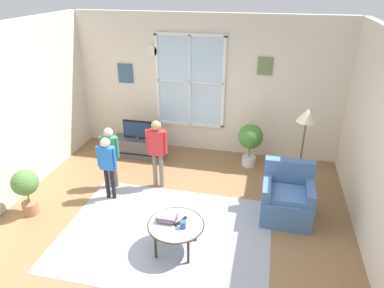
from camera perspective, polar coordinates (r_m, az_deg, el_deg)
name	(u,v)px	position (r m, az deg, el deg)	size (l,w,h in m)	color
ground_plane	(169,230)	(5.44, -3.76, -13.78)	(6.03, 6.19, 0.02)	olive
back_wall	(205,85)	(7.27, 2.17, 9.49)	(5.43, 0.17, 2.83)	beige
area_rug	(166,233)	(5.37, -4.26, -14.25)	(3.04, 2.29, 0.01)	#999EAD
tv_stand	(139,147)	(7.45, -8.63, -0.52)	(1.11, 0.45, 0.39)	#4C4C51
television	(138,130)	(7.28, -8.85, 2.34)	(0.61, 0.08, 0.40)	#4C4C4C
armchair	(287,198)	(5.70, 15.14, -8.54)	(0.76, 0.74, 0.87)	#476B9E
coffee_table	(176,225)	(4.85, -2.63, -13.10)	(0.78, 0.78, 0.44)	#99B2B7
book_stack	(167,217)	(4.87, -4.02, -11.79)	(0.26, 0.20, 0.10)	#C3523A
cup	(183,225)	(4.74, -1.48, -12.98)	(0.09, 0.09, 0.10)	#334C8C
remote_near_books	(183,220)	(4.89, -1.42, -12.20)	(0.04, 0.14, 0.02)	black
remote_near_cup	(179,223)	(4.83, -2.14, -12.72)	(0.04, 0.14, 0.02)	black
person_green_shirt	(110,151)	(6.22, -13.14, -1.08)	(0.34, 0.16, 1.14)	#726656
person_blue_shirt	(107,161)	(5.90, -13.58, -2.78)	(0.34, 0.15, 1.13)	black
person_red_shirt	(157,146)	(6.06, -5.71, -0.39)	(0.38, 0.17, 1.27)	#726656
potted_plant_by_window	(250,139)	(6.93, 9.47, 0.77)	(0.48, 0.48, 0.87)	silver
potted_plant_corner	(26,187)	(6.04, -25.41, -6.27)	(0.41, 0.41, 0.78)	#9E6B4C
floor_lamp	(306,124)	(5.90, 18.02, 3.11)	(0.32, 0.32, 1.57)	black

